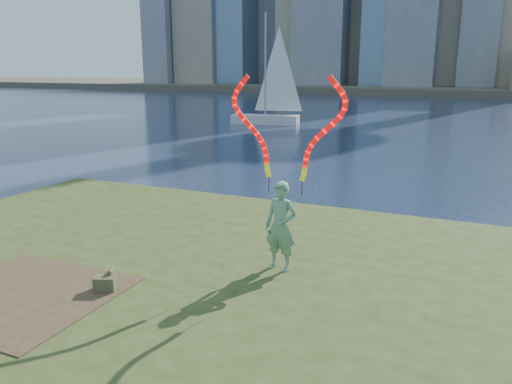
% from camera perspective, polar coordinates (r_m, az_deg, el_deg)
% --- Properties ---
extents(ground, '(320.00, 320.00, 0.00)m').
position_cam_1_polar(ground, '(11.48, -4.76, -10.80)').
color(ground, '#17233A').
rests_on(ground, ground).
extents(grassy_knoll, '(20.00, 18.00, 0.80)m').
position_cam_1_polar(grassy_knoll, '(9.59, -11.55, -14.11)').
color(grassy_knoll, '#344217').
rests_on(grassy_knoll, ground).
extents(dirt_patch, '(3.20, 3.00, 0.02)m').
position_cam_1_polar(dirt_patch, '(10.18, -25.09, -10.58)').
color(dirt_patch, '#47331E').
rests_on(dirt_patch, grassy_knoll).
extents(far_shore, '(320.00, 40.00, 1.20)m').
position_cam_1_polar(far_shore, '(104.31, 21.46, 10.95)').
color(far_shore, '#4B4637').
rests_on(far_shore, ground).
extents(woman_with_ribbons, '(2.12, 0.50, 4.19)m').
position_cam_1_polar(woman_with_ribbons, '(9.93, 2.97, -1.29)').
color(woman_with_ribbons, '#1B6B2A').
rests_on(woman_with_ribbons, grassy_knoll).
extents(canvas_bag, '(0.46, 0.52, 0.37)m').
position_cam_1_polar(canvas_bag, '(9.78, -16.80, -9.89)').
color(canvas_bag, '#444425').
rests_on(canvas_bag, grassy_knoll).
extents(sailboat, '(6.11, 2.74, 9.17)m').
position_cam_1_polar(sailboat, '(43.03, 1.48, 9.88)').
color(sailboat, silver).
rests_on(sailboat, ground).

